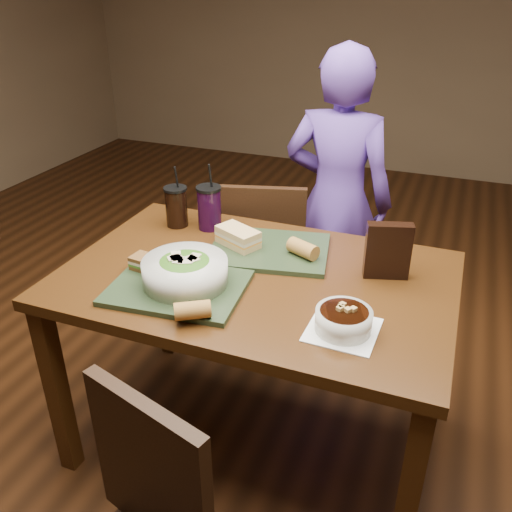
% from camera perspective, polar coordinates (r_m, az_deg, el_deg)
% --- Properties ---
extents(ground, '(6.00, 6.00, 0.00)m').
position_cam_1_polar(ground, '(2.29, 0.00, -18.44)').
color(ground, '#381C0B').
rests_on(ground, ground).
extents(dining_table, '(1.30, 0.85, 0.75)m').
position_cam_1_polar(dining_table, '(1.87, 0.00, -4.35)').
color(dining_table, '#40230C').
rests_on(dining_table, ground).
extents(chair_far, '(0.45, 0.46, 0.85)m').
position_cam_1_polar(chair_far, '(2.51, 1.42, -0.21)').
color(chair_far, black).
rests_on(chair_far, ground).
extents(diner, '(0.52, 0.35, 1.41)m').
position_cam_1_polar(diner, '(2.56, 8.53, 5.71)').
color(diner, '#5D399E').
rests_on(diner, ground).
extents(tray_near, '(0.45, 0.36, 0.02)m').
position_cam_1_polar(tray_near, '(1.75, -8.23, -3.32)').
color(tray_near, '#24321C').
rests_on(tray_near, dining_table).
extents(tray_far, '(0.47, 0.39, 0.02)m').
position_cam_1_polar(tray_far, '(1.96, 1.41, 0.64)').
color(tray_far, '#24321C').
rests_on(tray_far, dining_table).
extents(salad_bowl, '(0.27, 0.27, 0.09)m').
position_cam_1_polar(salad_bowl, '(1.73, -7.48, -1.47)').
color(salad_bowl, silver).
rests_on(salad_bowl, tray_near).
extents(soup_bowl, '(0.20, 0.20, 0.08)m').
position_cam_1_polar(soup_bowl, '(1.55, 9.19, -6.67)').
color(soup_bowl, white).
rests_on(soup_bowl, dining_table).
extents(sandwich_near, '(0.10, 0.08, 0.05)m').
position_cam_1_polar(sandwich_near, '(1.85, -11.51, -0.71)').
color(sandwich_near, '#593819').
rests_on(sandwich_near, tray_near).
extents(sandwich_far, '(0.18, 0.15, 0.06)m').
position_cam_1_polar(sandwich_far, '(1.97, -1.91, 2.03)').
color(sandwich_far, tan).
rests_on(sandwich_far, tray_far).
extents(baguette_near, '(0.12, 0.10, 0.05)m').
position_cam_1_polar(baguette_near, '(1.57, -6.71, -5.69)').
color(baguette_near, '#AD7533').
rests_on(baguette_near, tray_near).
extents(baguette_far, '(0.12, 0.10, 0.06)m').
position_cam_1_polar(baguette_far, '(1.90, 4.96, 0.76)').
color(baguette_far, '#AD7533').
rests_on(baguette_far, tray_far).
extents(cup_cola, '(0.09, 0.09, 0.25)m').
position_cam_1_polar(cup_cola, '(2.17, -8.38, 5.20)').
color(cup_cola, black).
rests_on(cup_cola, dining_table).
extents(cup_berry, '(0.10, 0.10, 0.27)m').
position_cam_1_polar(cup_berry, '(2.13, -4.93, 5.12)').
color(cup_berry, black).
rests_on(cup_berry, dining_table).
extents(chip_bag, '(0.15, 0.08, 0.19)m').
position_cam_1_polar(chip_bag, '(1.82, 13.70, 0.53)').
color(chip_bag, black).
rests_on(chip_bag, dining_table).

